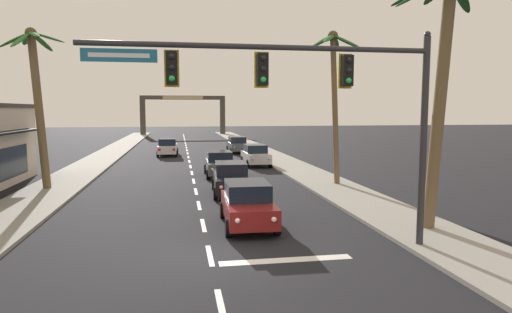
# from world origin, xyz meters

# --- Properties ---
(ground_plane) EXTENTS (220.00, 220.00, 0.00)m
(ground_plane) POSITION_xyz_m (0.00, 0.00, 0.00)
(ground_plane) COLOR black
(sidewalk_right) EXTENTS (3.20, 110.00, 0.14)m
(sidewalk_right) POSITION_xyz_m (7.80, 20.00, 0.07)
(sidewalk_right) COLOR gray
(sidewalk_right) RESTS_ON ground
(sidewalk_left) EXTENTS (3.20, 110.00, 0.14)m
(sidewalk_left) POSITION_xyz_m (-7.80, 20.00, 0.07)
(sidewalk_left) COLOR gray
(sidewalk_left) RESTS_ON ground
(lane_markings) EXTENTS (4.28, 89.47, 0.01)m
(lane_markings) POSITION_xyz_m (0.40, 20.99, 0.00)
(lane_markings) COLOR silver
(lane_markings) RESTS_ON ground
(traffic_signal_mast) EXTENTS (10.45, 0.41, 6.85)m
(traffic_signal_mast) POSITION_xyz_m (3.19, -0.20, 5.03)
(traffic_signal_mast) COLOR #2D2D33
(traffic_signal_mast) RESTS_ON ground
(sedan_lead_at_stop_bar) EXTENTS (2.04, 4.49, 1.68)m
(sedan_lead_at_stop_bar) POSITION_xyz_m (1.69, 3.54, 0.85)
(sedan_lead_at_stop_bar) COLOR maroon
(sedan_lead_at_stop_bar) RESTS_ON ground
(sedan_third_in_queue) EXTENTS (2.11, 4.51, 1.68)m
(sedan_third_in_queue) POSITION_xyz_m (1.81, 10.09, 0.85)
(sedan_third_in_queue) COLOR black
(sedan_third_in_queue) RESTS_ON ground
(sedan_fifth_in_queue) EXTENTS (1.98, 4.46, 1.68)m
(sedan_fifth_in_queue) POSITION_xyz_m (1.80, 16.63, 0.85)
(sedan_fifth_in_queue) COLOR #4C515B
(sedan_fifth_in_queue) RESTS_ON ground
(sedan_oncoming_far) EXTENTS (2.03, 4.48, 1.68)m
(sedan_oncoming_far) POSITION_xyz_m (-1.95, 31.08, 0.85)
(sedan_oncoming_far) COLOR silver
(sedan_oncoming_far) RESTS_ON ground
(sedan_parked_nearest_kerb) EXTENTS (1.99, 4.47, 1.68)m
(sedan_parked_nearest_kerb) POSITION_xyz_m (5.19, 21.96, 0.85)
(sedan_parked_nearest_kerb) COLOR silver
(sedan_parked_nearest_kerb) RESTS_ON ground
(sedan_parked_mid_kerb) EXTENTS (1.99, 4.47, 1.68)m
(sedan_parked_mid_kerb) POSITION_xyz_m (5.15, 32.91, 0.85)
(sedan_parked_mid_kerb) COLOR #4C515B
(sedan_parked_mid_kerb) RESTS_ON ground
(palm_left_second) EXTENTS (3.48, 3.39, 8.83)m
(palm_left_second) POSITION_xyz_m (-8.40, 12.91, 5.65)
(palm_left_second) COLOR brown
(palm_left_second) RESTS_ON ground
(palm_right_nearest) EXTENTS (4.21, 4.48, 9.38)m
(palm_right_nearest) POSITION_xyz_m (8.49, 1.62, 6.34)
(palm_right_nearest) COLOR brown
(palm_right_nearest) RESTS_ON ground
(palm_right_second) EXTENTS (3.58, 3.54, 8.93)m
(palm_right_second) POSITION_xyz_m (8.00, 11.70, 6.34)
(palm_right_second) COLOR brown
(palm_right_second) RESTS_ON ground
(town_gateway_arch) EXTENTS (15.10, 0.90, 7.03)m
(town_gateway_arch) POSITION_xyz_m (0.00, 68.44, 4.55)
(town_gateway_arch) COLOR #423D38
(town_gateway_arch) RESTS_ON ground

